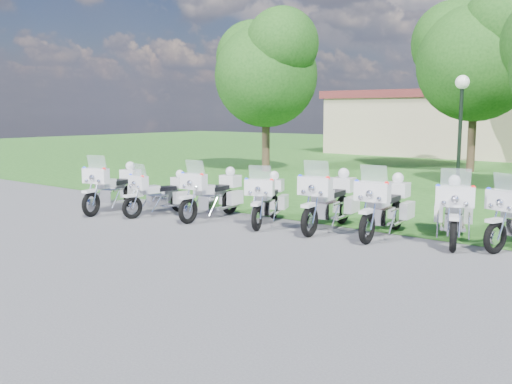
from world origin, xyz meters
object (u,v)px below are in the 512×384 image
Objects in this scene: motorcycle_1 at (160,193)px; lamp_post at (461,105)px; motorcycle_0 at (114,187)px; motorcycle_4 at (330,199)px; motorcycle_5 at (385,205)px; motorcycle_3 at (267,198)px; motorcycle_6 at (454,209)px; motorcycle_2 at (213,193)px.

motorcycle_1 is 9.88m from lamp_post.
motorcycle_4 is at bearing -179.90° from motorcycle_0.
motorcycle_0 is 1.50m from motorcycle_1.
motorcycle_3 is at bearing 5.80° from motorcycle_5.
motorcycle_4 is 1.02× the size of motorcycle_5.
motorcycle_0 is at bearing -6.23° from motorcycle_6.
motorcycle_6 is (1.40, 0.37, -0.00)m from motorcycle_5.
motorcycle_1 is 0.84× the size of motorcycle_4.
motorcycle_2 is at bearing -12.57° from motorcycle_3.
motorcycle_2 is 3.18m from motorcycle_4.
motorcycle_1 is at bearing -179.55° from motorcycle_0.
motorcycle_2 is 0.99× the size of motorcycle_6.
motorcycle_2 is at bearing -177.13° from motorcycle_0.
motorcycle_3 is 7.94m from lamp_post.
motorcycle_1 is 4.71m from motorcycle_4.
lamp_post is (2.23, 7.26, 2.33)m from motorcycle_3.
motorcycle_3 is (3.01, 0.78, 0.04)m from motorcycle_1.
motorcycle_6 is (4.30, 0.89, 0.05)m from motorcycle_3.
motorcycle_3 is 0.87× the size of motorcycle_5.
motorcycle_5 is at bearing 168.08° from motorcycle_3.
motorcycle_0 reaches higher than motorcycle_1.
lamp_post reaches higher than motorcycle_6.
motorcycle_3 is at bearing -179.71° from motorcycle_0.
lamp_post reaches higher than motorcycle_2.
lamp_post reaches higher than motorcycle_1.
motorcycle_6 is 7.07m from lamp_post.
motorcycle_0 is 0.96× the size of motorcycle_5.
motorcycle_5 reaches higher than motorcycle_1.
motorcycle_1 is (1.45, 0.38, -0.08)m from motorcycle_0.
motorcycle_5 is 0.63× the size of lamp_post.
lamp_post is at bearing -142.70° from motorcycle_0.
motorcycle_4 reaches higher than motorcycle_2.
motorcycle_6 is at bearing -175.35° from motorcycle_4.
lamp_post is (-2.07, 6.37, 2.27)m from motorcycle_6.
motorcycle_1 is 0.90× the size of motorcycle_6.
motorcycle_2 is (1.45, 0.51, 0.06)m from motorcycle_1.
motorcycle_4 reaches higher than motorcycle_3.
lamp_post is (0.67, 6.88, 2.26)m from motorcycle_4.
motorcycle_2 is 0.93× the size of motorcycle_4.
motorcycle_1 is 6.05m from motorcycle_5.
motorcycle_3 reaches higher than motorcycle_1.
lamp_post reaches higher than motorcycle_3.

